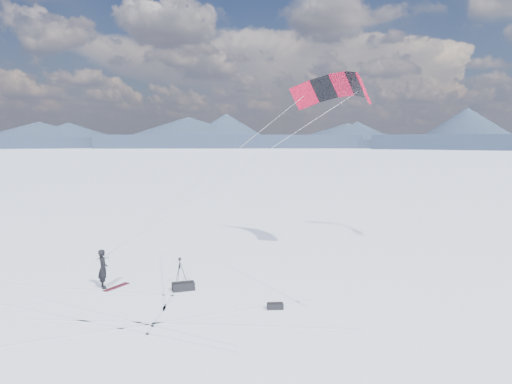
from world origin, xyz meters
name	(u,v)px	position (x,y,z in m)	size (l,w,h in m)	color
ground	(144,297)	(0.00, 0.00, 0.00)	(1800.00, 1800.00, 0.00)	white
horizon_hills	(142,192)	(0.00, 0.00, 4.28)	(704.47, 706.88, 9.89)	#161D31
snow_tracks	(135,303)	(-0.41, -0.64, 0.00)	(17.62, 14.39, 0.01)	silver
snowkiter	(104,288)	(-1.51, 1.79, 0.00)	(0.61, 0.40, 1.68)	black
snowboard	(116,287)	(-0.99, 1.68, 0.02)	(1.38, 0.26, 0.04)	maroon
tripod	(180,267)	(1.67, 1.10, 0.79)	(0.53, 0.60, 1.23)	black
gear_bag_a	(183,286)	(1.66, 0.32, 0.18)	(0.92, 0.44, 0.41)	black
gear_bag_b	(275,306)	(4.50, -3.10, 0.12)	(0.66, 0.44, 0.28)	black
power_kite	(336,89)	(10.82, 4.33, 9.01)	(13.57, 6.02, 8.63)	#B70A28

